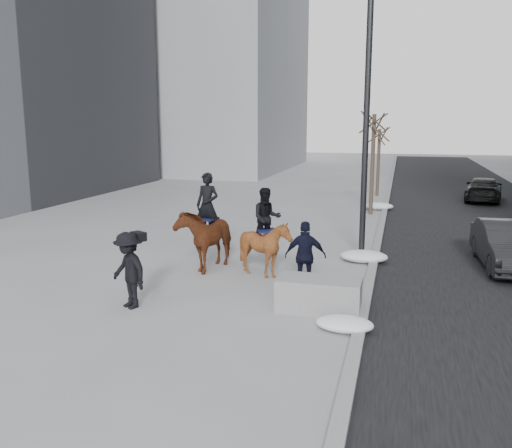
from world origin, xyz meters
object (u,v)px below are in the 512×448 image
(planter, at_px, (319,295))
(car_near, at_px, (507,245))
(mounted_right, at_px, (265,241))
(mounted_left, at_px, (206,233))

(planter, relative_size, car_near, 0.46)
(planter, bearing_deg, mounted_right, 127.61)
(planter, distance_m, mounted_left, 4.66)
(car_near, height_order, mounted_right, mounted_right)
(mounted_left, relative_size, mounted_right, 1.13)
(car_near, relative_size, mounted_left, 1.48)
(mounted_left, distance_m, mounted_right, 1.90)
(car_near, distance_m, mounted_left, 8.68)
(car_near, xyz_separation_m, mounted_right, (-6.54, -2.59, 0.30))
(mounted_left, bearing_deg, planter, -37.02)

